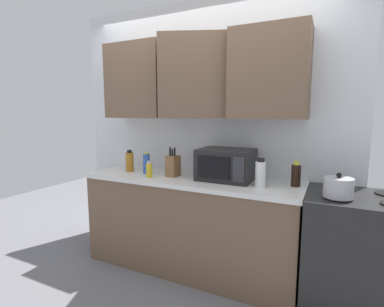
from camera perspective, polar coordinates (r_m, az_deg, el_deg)
wall_back_with_cabinets at (r=2.85m, az=1.67°, el=9.44°), size 2.91×0.54×2.60m
counter_run at (r=2.84m, az=-0.38°, el=-13.63°), size 2.04×0.63×0.90m
stove_range at (r=2.58m, az=30.18°, el=-17.07°), size 0.76×0.64×0.91m
kettle at (r=2.26m, az=27.04°, el=-6.02°), size 0.20×0.20×0.17m
microwave at (r=2.60m, az=6.74°, el=-2.18°), size 0.48×0.37×0.28m
knife_block at (r=2.74m, az=-3.79°, el=-2.41°), size 0.11×0.13×0.28m
bottle_amber_vinegar at (r=3.04m, az=-12.27°, el=-1.56°), size 0.08×0.08×0.22m
bottle_blue_cleaner at (r=2.90m, az=-9.02°, el=-1.94°), size 0.07×0.07×0.21m
bottle_soy_dark at (r=2.51m, az=19.94°, el=-4.01°), size 0.08×0.08×0.21m
bottle_white_jar at (r=2.40m, az=13.42°, el=-3.87°), size 0.08×0.08×0.24m
bottle_yellow_mustard at (r=2.73m, az=-8.50°, el=-3.20°), size 0.06×0.06×0.15m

